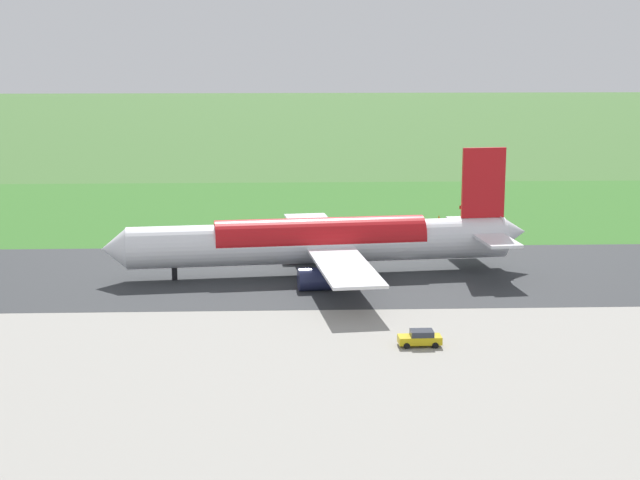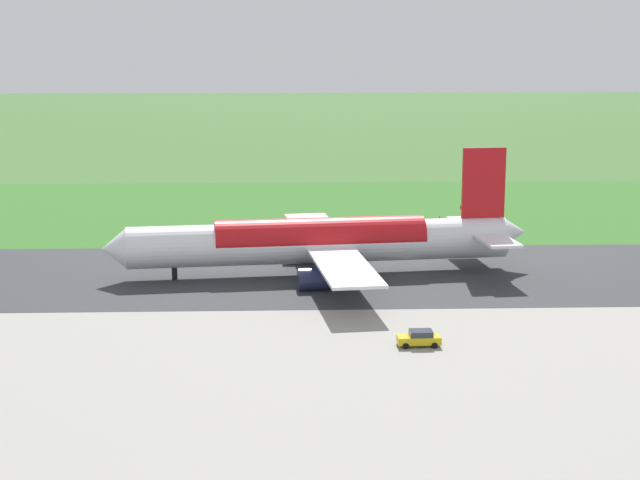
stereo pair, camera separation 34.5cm
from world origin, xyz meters
The scene contains 8 objects.
ground_plane centered at (0.00, 0.00, 0.00)m, with size 800.00×800.00×0.00m, color #3D662D.
runway_asphalt centered at (0.00, 0.00, 0.03)m, with size 600.00×33.36×0.06m, color #2D3033.
apron_concrete centered at (0.00, 52.17, 0.03)m, with size 440.00×110.00×0.05m, color gray.
grass_verge_foreground centered at (0.00, -40.17, 0.02)m, with size 600.00×80.00×0.04m, color #346B27.
airliner_main centered at (10.56, -0.04, 4.35)m, with size 54.13×44.40×15.88m.
service_car_ops centered at (2.33, 29.90, 0.84)m, with size 4.24×2.01×1.62m.
no_stopping_sign centered at (-13.38, -35.46, 1.59)m, with size 0.60×0.10×2.68m.
traffic_cone_orange centered at (-10.31, -38.70, 0.28)m, with size 0.40×0.40×0.55m, color orange.
Camera 2 is at (15.42, 122.48, 29.85)m, focal length 55.89 mm.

